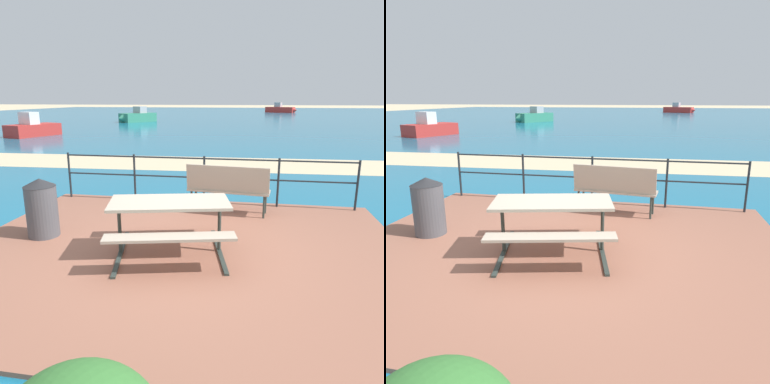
# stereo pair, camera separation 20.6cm
# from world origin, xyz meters

# --- Properties ---
(ground_plane) EXTENTS (240.00, 240.00, 0.00)m
(ground_plane) POSITION_xyz_m (0.00, 0.00, 0.00)
(ground_plane) COLOR beige
(patio_paving) EXTENTS (6.40, 5.20, 0.06)m
(patio_paving) POSITION_xyz_m (0.00, 0.00, 0.03)
(patio_paving) COLOR #935B47
(patio_paving) RESTS_ON ground
(sea_water) EXTENTS (90.00, 90.00, 0.01)m
(sea_water) POSITION_xyz_m (0.00, 40.00, 0.01)
(sea_water) COLOR #196B8E
(sea_water) RESTS_ON ground
(beach_strip) EXTENTS (54.07, 5.00, 0.01)m
(beach_strip) POSITION_xyz_m (0.00, 7.34, 0.01)
(beach_strip) COLOR beige
(beach_strip) RESTS_ON ground
(picnic_table) EXTENTS (1.92, 1.83, 0.75)m
(picnic_table) POSITION_xyz_m (-0.13, -0.13, 0.64)
(picnic_table) COLOR tan
(picnic_table) RESTS_ON patio_paving
(park_bench) EXTENTS (1.56, 0.60, 0.93)m
(park_bench) POSITION_xyz_m (0.53, 1.76, 0.60)
(park_bench) COLOR tan
(park_bench) RESTS_ON patio_paving
(railing_fence) EXTENTS (5.94, 0.04, 0.98)m
(railing_fence) POSITION_xyz_m (0.00, 2.40, 0.69)
(railing_fence) COLOR #1E2328
(railing_fence) RESTS_ON patio_paving
(trash_bin) EXTENTS (0.49, 0.49, 0.92)m
(trash_bin) POSITION_xyz_m (-2.23, 0.16, 0.52)
(trash_bin) COLOR #4C4C51
(trash_bin) RESTS_ON patio_paving
(boat_near) EXTENTS (4.89, 3.11, 1.54)m
(boat_near) POSITION_xyz_m (4.79, 54.60, 0.50)
(boat_near) COLOR red
(boat_near) RESTS_ON sea_water
(boat_mid) EXTENTS (3.11, 3.84, 1.42)m
(boat_mid) POSITION_xyz_m (-9.99, 28.55, 0.49)
(boat_mid) COLOR #338466
(boat_mid) RESTS_ON sea_water
(boat_far) EXTENTS (2.28, 3.63, 1.40)m
(boat_far) POSITION_xyz_m (-11.84, 14.89, 0.45)
(boat_far) COLOR red
(boat_far) RESTS_ON sea_water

